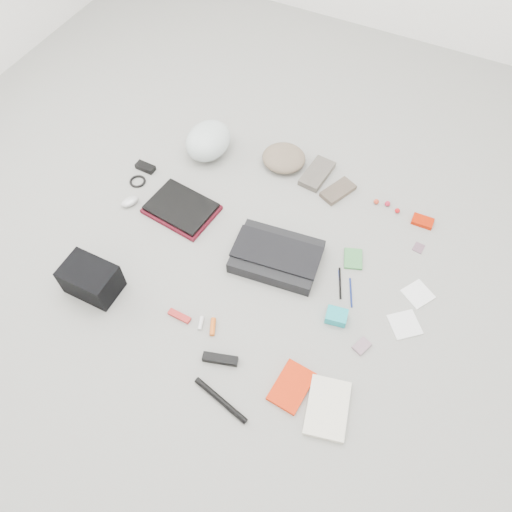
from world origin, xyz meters
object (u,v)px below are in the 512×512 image
at_px(messenger_bag, 277,256).
at_px(bike_helmet, 208,141).
at_px(accordion_wallet, 336,316).
at_px(book_red, 292,387).
at_px(laptop, 181,207).
at_px(camera_bag, 91,279).

xyz_separation_m(messenger_bag, bike_helmet, (-0.62, 0.47, 0.05)).
height_order(bike_helmet, accordion_wallet, bike_helmet).
xyz_separation_m(bike_helmet, book_red, (0.92, -0.98, -0.07)).
relative_size(messenger_bag, book_red, 2.04).
bearing_deg(laptop, accordion_wallet, -6.61).
distance_m(laptop, camera_bag, 0.56).
xyz_separation_m(camera_bag, accordion_wallet, (1.01, 0.33, -0.05)).
distance_m(laptop, accordion_wallet, 0.92).
height_order(bike_helmet, book_red, bike_helmet).
bearing_deg(accordion_wallet, bike_helmet, 137.30).
height_order(messenger_bag, bike_helmet, bike_helmet).
bearing_deg(book_red, messenger_bag, 125.58).
xyz_separation_m(book_red, accordion_wallet, (0.05, 0.36, 0.01)).
bearing_deg(messenger_bag, accordion_wallet, -30.86).
distance_m(messenger_bag, book_red, 0.60).
relative_size(camera_bag, book_red, 1.21).
bearing_deg(bike_helmet, accordion_wallet, -31.73).
bearing_deg(book_red, accordion_wallet, 87.38).
bearing_deg(book_red, camera_bag, -176.74).
bearing_deg(camera_bag, book_red, -1.43).
bearing_deg(laptop, messenger_bag, 0.87).
height_order(laptop, camera_bag, camera_bag).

